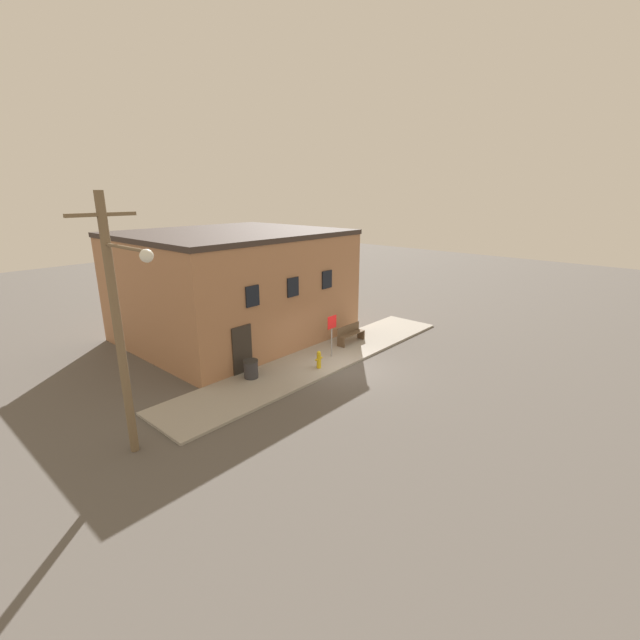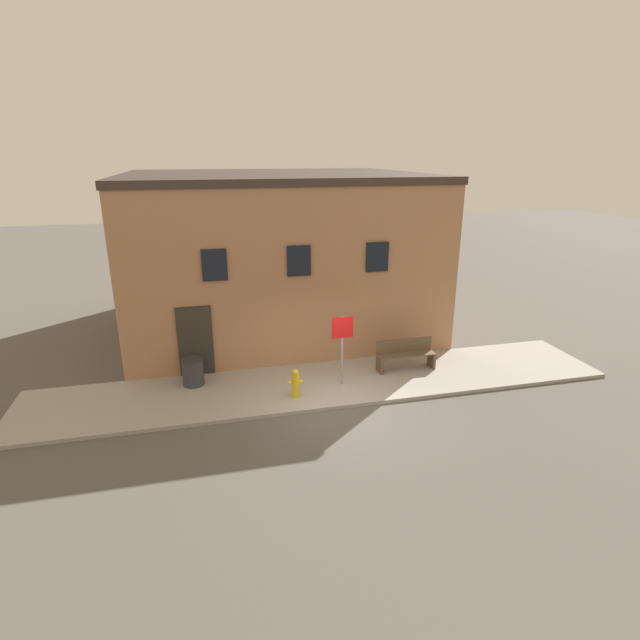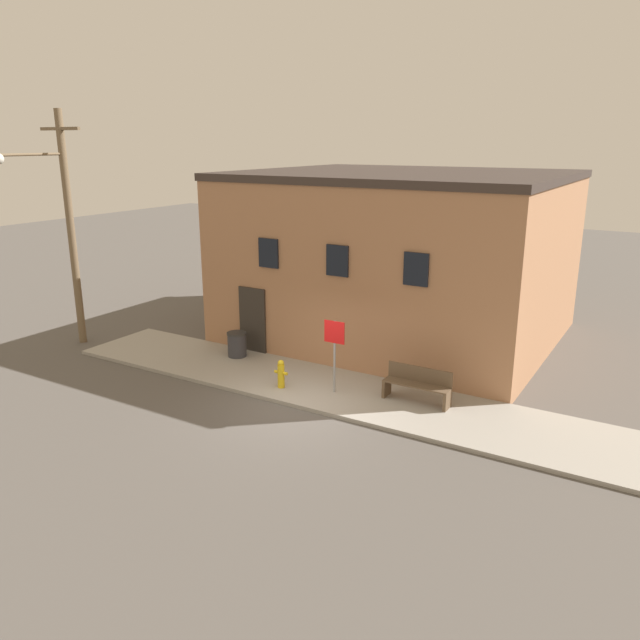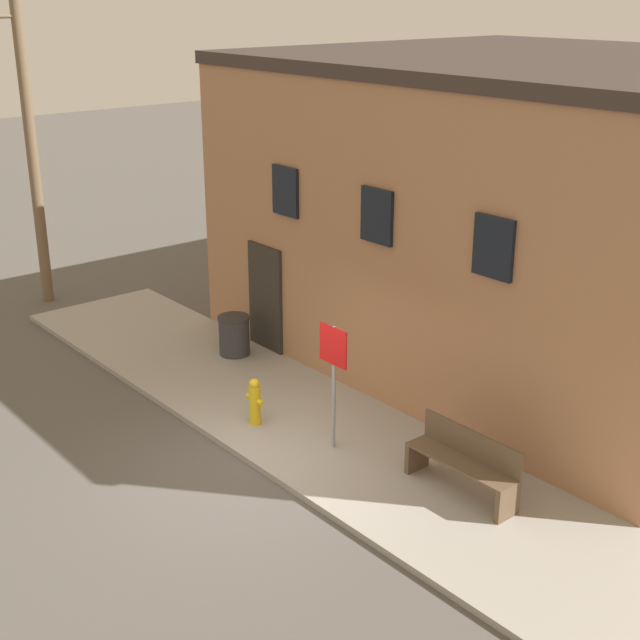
# 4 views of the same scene
# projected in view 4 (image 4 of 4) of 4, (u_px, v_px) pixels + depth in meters

# --- Properties ---
(ground_plane) EXTENTS (80.00, 80.00, 0.00)m
(ground_plane) POSITION_uv_depth(u_px,v_px,m) (251.00, 467.00, 13.51)
(ground_plane) COLOR #56514C
(sidewalk) EXTENTS (16.54, 2.93, 0.11)m
(sidewalk) POSITION_uv_depth(u_px,v_px,m) (325.00, 435.00, 14.37)
(sidewalk) COLOR #9E998E
(sidewalk) RESTS_ON ground
(brick_building) EXTENTS (10.43, 9.12, 5.68)m
(brick_building) POSITION_uv_depth(u_px,v_px,m) (547.00, 206.00, 17.26)
(brick_building) COLOR #A87551
(brick_building) RESTS_ON ground
(fire_hydrant) EXTENTS (0.40, 0.19, 0.80)m
(fire_hydrant) POSITION_uv_depth(u_px,v_px,m) (255.00, 401.00, 14.49)
(fire_hydrant) COLOR gold
(fire_hydrant) RESTS_ON sidewalk
(stop_sign) EXTENTS (0.60, 0.06, 2.01)m
(stop_sign) POSITION_uv_depth(u_px,v_px,m) (333.00, 365.00, 13.40)
(stop_sign) COLOR gray
(stop_sign) RESTS_ON sidewalk
(bench) EXTENTS (1.77, 0.44, 0.92)m
(bench) POSITION_uv_depth(u_px,v_px,m) (464.00, 462.00, 12.51)
(bench) COLOR brown
(bench) RESTS_ON sidewalk
(trash_bin) EXTENTS (0.62, 0.62, 0.78)m
(trash_bin) POSITION_uv_depth(u_px,v_px,m) (234.00, 335.00, 17.27)
(trash_bin) COLOR #333338
(trash_bin) RESTS_ON sidewalk
(utility_pole) EXTENTS (1.80, 2.47, 7.64)m
(utility_pole) POSITION_uv_depth(u_px,v_px,m) (21.00, 120.00, 19.17)
(utility_pole) COLOR brown
(utility_pole) RESTS_ON ground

